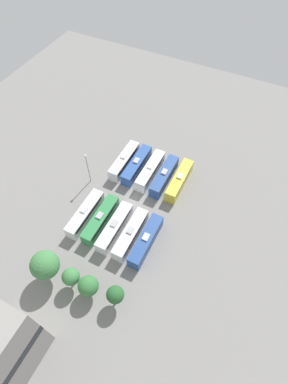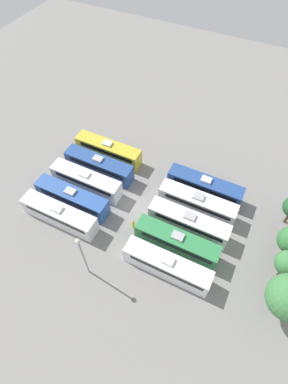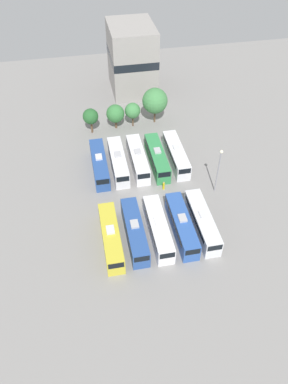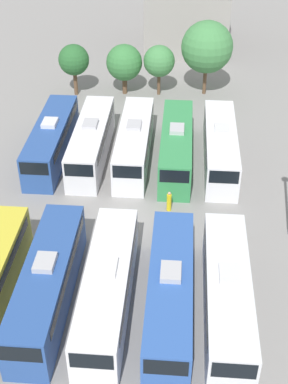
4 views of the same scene
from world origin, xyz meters
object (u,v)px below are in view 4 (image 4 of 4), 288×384
at_px(bus_4, 227,293).
at_px(tree_3, 207,47).
at_px(bus_3, 170,291).
at_px(tree_2, 159,61).
at_px(bus_2, 108,286).
at_px(worker_person, 169,202).
at_px(bus_7, 134,142).
at_px(bus_1, 48,281).
at_px(bus_9, 220,146).
at_px(bus_8, 176,145).
at_px(bus_6, 91,140).
at_px(tree_1, 124,63).
at_px(tree_0, 74,60).
at_px(bus_5, 52,139).

bearing_deg(bus_4, tree_3, 91.58).
distance_m(bus_3, tree_2, 30.96).
bearing_deg(bus_2, bus_4, -0.01).
height_order(bus_3, bus_4, same).
bearing_deg(bus_3, worker_person, 92.51).
height_order(bus_2, bus_7, same).
xyz_separation_m(bus_4, tree_2, (-5.75, 30.71, 2.01)).
bearing_deg(tree_2, bus_1, -99.36).
relative_size(worker_person, tree_3, 0.21).
relative_size(bus_1, tree_2, 2.19).
bearing_deg(worker_person, tree_3, 82.07).
distance_m(bus_7, bus_9, 7.38).
xyz_separation_m(bus_7, bus_8, (3.64, -0.32, 0.00)).
distance_m(bus_2, bus_8, 17.41).
bearing_deg(bus_6, tree_1, 83.85).
xyz_separation_m(bus_1, bus_9, (11.04, 17.09, 0.00)).
height_order(bus_2, tree_0, tree_0).
distance_m(bus_2, tree_2, 30.81).
xyz_separation_m(bus_6, bus_8, (7.38, -0.27, 0.00)).
height_order(bus_1, bus_8, same).
bearing_deg(worker_person, bus_1, -125.04).
bearing_deg(bus_8, bus_7, 174.97).
distance_m(bus_6, tree_0, 13.40).
relative_size(bus_3, tree_1, 2.19).
distance_m(bus_1, tree_0, 30.16).
bearing_deg(tree_3, worker_person, -97.93).
relative_size(bus_1, bus_6, 1.00).
bearing_deg(tree_3, tree_1, -175.91).
bearing_deg(bus_4, bus_5, 129.77).
distance_m(bus_4, tree_1, 32.14).
bearing_deg(bus_3, bus_1, 178.28).
xyz_separation_m(bus_1, bus_3, (7.43, -0.22, 0.00)).
xyz_separation_m(bus_4, bus_8, (-3.49, 17.03, 0.00)).
bearing_deg(bus_9, bus_4, -90.82).
height_order(bus_9, tree_1, tree_1).
xyz_separation_m(bus_3, tree_2, (-2.38, 30.80, 2.01)).
xyz_separation_m(bus_5, worker_person, (10.55, -7.16, -0.93)).
distance_m(bus_6, bus_7, 3.74).
bearing_deg(bus_6, bus_3, -66.67).
height_order(bus_2, worker_person, bus_2).
relative_size(bus_6, bus_9, 1.00).
xyz_separation_m(bus_1, bus_2, (3.68, -0.14, 0.00)).
bearing_deg(bus_1, bus_2, -2.12).
height_order(bus_3, bus_7, same).
bearing_deg(tree_1, bus_4, -72.92).
relative_size(bus_3, bus_8, 1.00).
distance_m(bus_7, tree_0, 14.84).
bearing_deg(bus_9, worker_person, -119.65).
relative_size(bus_5, tree_2, 2.19).
bearing_deg(bus_2, bus_3, -1.32).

